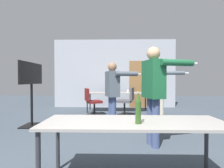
% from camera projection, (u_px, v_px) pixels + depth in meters
% --- Properties ---
extents(back_wall, '(5.35, 0.12, 2.99)m').
position_uv_depth(back_wall, '(115.00, 74.00, 7.75)').
color(back_wall, '#A3A8B2').
rests_on(back_wall, ground_plane).
extents(conference_table_near, '(2.07, 0.70, 0.72)m').
position_uv_depth(conference_table_near, '(134.00, 127.00, 2.00)').
color(conference_table_near, gray).
rests_on(conference_table_near, ground_plane).
extents(conference_table_far, '(2.36, 0.81, 0.72)m').
position_uv_depth(conference_table_far, '(118.00, 94.00, 6.70)').
color(conference_table_far, gray).
rests_on(conference_table_far, ground_plane).
extents(tv_screen, '(0.44, 1.18, 1.65)m').
position_uv_depth(tv_screen, '(31.00, 86.00, 4.52)').
color(tv_screen, black).
rests_on(tv_screen, ground_plane).
extents(person_near_casual, '(0.72, 0.68, 1.65)m').
position_uv_depth(person_near_casual, '(162.00, 87.00, 4.67)').
color(person_near_casual, beige).
rests_on(person_near_casual, ground_plane).
extents(person_right_polo, '(0.92, 0.66, 1.80)m').
position_uv_depth(person_right_polo, '(154.00, 86.00, 3.16)').
color(person_right_polo, '#3D4C75').
rests_on(person_right_polo, ground_plane).
extents(person_left_plaid, '(0.88, 0.66, 1.63)m').
position_uv_depth(person_left_plaid, '(113.00, 89.00, 4.31)').
color(person_left_plaid, '#3D4C75').
rests_on(person_left_plaid, ground_plane).
extents(office_chair_side_rolled, '(0.62, 0.57, 0.95)m').
position_uv_depth(office_chair_side_rolled, '(127.00, 102.00, 5.87)').
color(office_chair_side_rolled, black).
rests_on(office_chair_side_rolled, ground_plane).
extents(office_chair_far_right, '(0.65, 0.61, 0.92)m').
position_uv_depth(office_chair_far_right, '(92.00, 103.00, 5.93)').
color(office_chair_far_right, black).
rests_on(office_chair_far_right, ground_plane).
extents(beer_bottle, '(0.06, 0.06, 0.35)m').
position_uv_depth(beer_bottle, '(138.00, 109.00, 1.87)').
color(beer_bottle, '#2D511E').
rests_on(beer_bottle, conference_table_near).
extents(drink_cup, '(0.07, 0.07, 0.11)m').
position_uv_depth(drink_cup, '(128.00, 91.00, 6.71)').
color(drink_cup, silver).
rests_on(drink_cup, conference_table_far).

